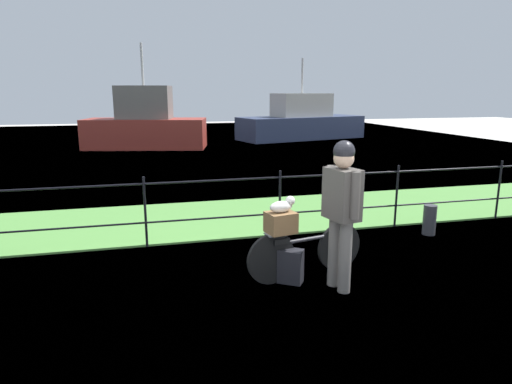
{
  "coord_description": "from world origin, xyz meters",
  "views": [
    {
      "loc": [
        -0.98,
        -3.91,
        2.18
      ],
      "look_at": [
        0.42,
        1.61,
        0.9
      ],
      "focal_mm": 31.22,
      "sensor_mm": 36.0,
      "label": 1
    }
  ],
  "objects": [
    {
      "name": "wooden_crate",
      "position": [
        0.5,
        0.75,
        0.72
      ],
      "size": [
        0.37,
        0.32,
        0.24
      ],
      "primitive_type": "cube",
      "rotation": [
        0.0,
        0.0,
        0.2
      ],
      "color": "brown",
      "rests_on": "bicycle_main"
    },
    {
      "name": "moored_boat_near",
      "position": [
        6.41,
        16.32,
        0.78
      ],
      "size": [
        6.4,
        3.51,
        3.73
      ],
      "color": "#2D3856",
      "rests_on": "ground"
    },
    {
      "name": "mooring_bollard",
      "position": [
        3.29,
        1.89,
        0.23
      ],
      "size": [
        0.2,
        0.2,
        0.47
      ],
      "primitive_type": "cylinder",
      "color": "#38383D",
      "rests_on": "ground"
    },
    {
      "name": "cyclist_person",
      "position": [
        1.09,
        0.41,
        1.0
      ],
      "size": [
        0.34,
        0.53,
        1.68
      ],
      "color": "slate",
      "rests_on": "ground"
    },
    {
      "name": "grass_strip",
      "position": [
        0.0,
        3.58,
        0.01
      ],
      "size": [
        27.0,
        2.4,
        0.03
      ],
      "primitive_type": "cube",
      "color": "#569342",
      "rests_on": "ground"
    },
    {
      "name": "moored_boat_mid",
      "position": [
        -0.85,
        14.37,
        0.89
      ],
      "size": [
        4.95,
        2.79,
        4.03
      ],
      "color": "#9E3328",
      "rests_on": "ground"
    },
    {
      "name": "terrier_dog",
      "position": [
        0.52,
        0.76,
        0.92
      ],
      "size": [
        0.32,
        0.19,
        0.18
      ],
      "color": "silver",
      "rests_on": "wooden_crate"
    },
    {
      "name": "ground_plane",
      "position": [
        0.0,
        0.0,
        0.0
      ],
      "size": [
        60.0,
        60.0,
        0.0
      ],
      "primitive_type": "plane",
      "color": "beige"
    },
    {
      "name": "iron_fence",
      "position": [
        0.0,
        2.39,
        0.6
      ],
      "size": [
        18.04,
        0.04,
        1.03
      ],
      "color": "black",
      "rests_on": "ground"
    },
    {
      "name": "harbor_water",
      "position": [
        0.0,
        13.44,
        0.0
      ],
      "size": [
        30.0,
        30.0,
        0.0
      ],
      "primitive_type": "plane",
      "color": "#60849E",
      "rests_on": "ground"
    },
    {
      "name": "backpack_on_paving",
      "position": [
        0.61,
        0.71,
        0.2
      ],
      "size": [
        0.33,
        0.31,
        0.4
      ],
      "primitive_type": "cube",
      "rotation": [
        0.0,
        0.0,
        2.54
      ],
      "color": "black",
      "rests_on": "ground"
    },
    {
      "name": "bicycle_main",
      "position": [
        0.83,
        0.82,
        0.32
      ],
      "size": [
        1.54,
        0.37,
        0.6
      ],
      "color": "black",
      "rests_on": "ground"
    }
  ]
}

